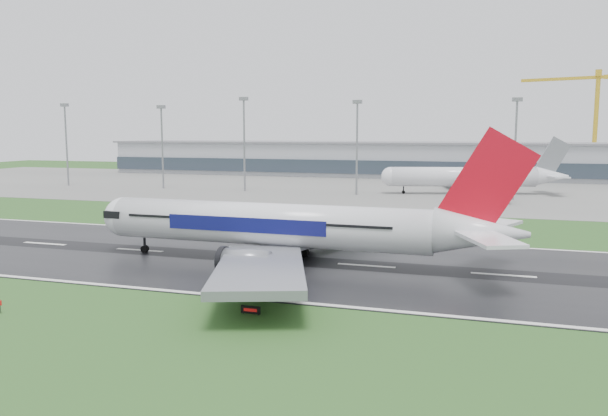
% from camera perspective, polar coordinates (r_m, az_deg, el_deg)
% --- Properties ---
extents(ground, '(520.00, 520.00, 0.00)m').
position_cam_1_polar(ground, '(106.47, -15.62, -3.99)').
color(ground, '#224B1B').
rests_on(ground, ground).
extents(runway, '(400.00, 45.00, 0.10)m').
position_cam_1_polar(runway, '(106.46, -15.62, -3.96)').
color(runway, black).
rests_on(runway, ground).
extents(apron, '(400.00, 130.00, 0.08)m').
position_cam_1_polar(apron, '(220.91, 2.26, 2.08)').
color(apron, slate).
rests_on(apron, ground).
extents(terminal, '(240.00, 36.00, 15.00)m').
position_cam_1_polar(terminal, '(278.63, 5.50, 4.70)').
color(terminal, '#979BA2').
rests_on(terminal, ground).
extents(main_airliner, '(69.16, 65.95, 20.17)m').
position_cam_1_polar(main_airliner, '(90.67, -0.87, 0.85)').
color(main_airliner, silver).
rests_on(main_airliner, runway).
extents(parked_airliner, '(74.44, 71.39, 18.14)m').
position_cam_1_polar(parked_airliner, '(201.18, 15.86, 3.89)').
color(parked_airliner, silver).
rests_on(parked_airliner, apron).
extents(tower_crane, '(46.40, 16.65, 46.93)m').
position_cam_1_polar(tower_crane, '(290.78, 26.37, 7.23)').
color(tower_crane, gold).
rests_on(tower_crane, ground).
extents(runway_sign, '(2.31, 0.65, 1.04)m').
position_cam_1_polar(runway_sign, '(67.66, -5.18, -9.84)').
color(runway_sign, black).
rests_on(runway_sign, ground).
extents(floodmast_0, '(0.64, 0.64, 29.84)m').
position_cam_1_polar(floodmast_0, '(242.04, -21.99, 5.55)').
color(floodmast_0, gray).
rests_on(floodmast_0, ground).
extents(floodmast_1, '(0.64, 0.64, 28.63)m').
position_cam_1_polar(floodmast_1, '(218.34, -13.55, 5.58)').
color(floodmast_1, gray).
rests_on(floodmast_1, ground).
extents(floodmast_2, '(0.64, 0.64, 30.97)m').
position_cam_1_polar(floodmast_2, '(203.82, -5.80, 5.96)').
color(floodmast_2, gray).
rests_on(floodmast_2, ground).
extents(floodmast_3, '(0.64, 0.64, 29.36)m').
position_cam_1_polar(floodmast_3, '(191.82, 5.14, 5.63)').
color(floodmast_3, gray).
rests_on(floodmast_3, ground).
extents(floodmast_4, '(0.64, 0.64, 29.34)m').
position_cam_1_polar(floodmast_4, '(187.60, 19.74, 5.19)').
color(floodmast_4, gray).
rests_on(floodmast_4, ground).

